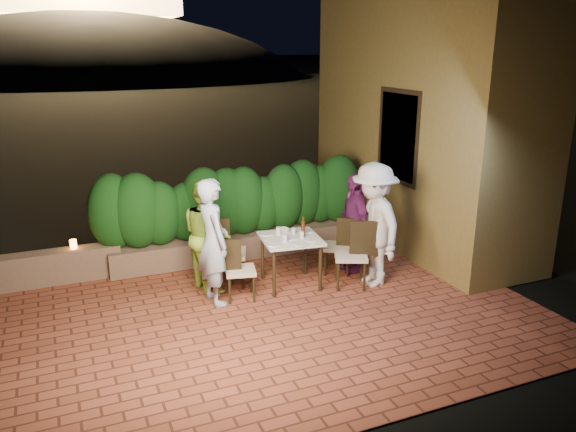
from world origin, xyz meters
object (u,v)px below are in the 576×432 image
diner_green (207,235)px  parapet_lamp (73,244)px  chair_left_back (229,252)px  diner_blue (213,242)px  beer_bottle (303,226)px  chair_right_front (351,254)px  chair_left_front (240,269)px  diner_purple (354,223)px  diner_white (374,225)px  chair_right_back (337,245)px  bowl (283,230)px  dining_table (291,261)px

diner_green → parapet_lamp: 2.11m
chair_left_back → diner_blue: bearing=-106.7°
beer_bottle → chair_right_front: size_ratio=0.29×
chair_left_front → diner_blue: 0.58m
chair_left_front → diner_purple: bearing=22.0°
diner_white → diner_purple: (0.01, 0.58, -0.14)m
chair_left_back → chair_right_back: bearing=13.7°
beer_bottle → chair_left_back: bearing=160.0°
chair_left_back → diner_white: diner_white is taller
chair_right_back → diner_white: size_ratio=0.49×
bowl → diner_green: 1.15m
chair_right_back → diner_blue: size_ratio=0.51×
chair_left_front → diner_white: bearing=5.4°
chair_right_back → bowl: bearing=21.4°
dining_table → diner_purple: bearing=7.9°
diner_blue → diner_white: size_ratio=0.96×
diner_white → parapet_lamp: diner_white is taller
dining_table → diner_green: 1.29m
chair_right_front → diner_purple: (0.35, 0.54, 0.28)m
dining_table → bowl: bearing=89.7°
beer_bottle → bowl: 0.38m
diner_purple → parapet_lamp: diner_purple is taller
bowl → dining_table: bearing=-90.3°
chair_right_front → diner_white: diner_white is taller
diner_purple → parapet_lamp: 4.30m
chair_left_front → chair_left_back: size_ratio=0.85×
diner_blue → parapet_lamp: bearing=41.0°
chair_right_back → diner_white: (0.28, -0.59, 0.47)m
diner_green → dining_table: bearing=-119.0°
chair_left_front → diner_blue: size_ratio=0.50×
parapet_lamp → beer_bottle: bearing=-25.1°
chair_left_front → chair_right_back: bearing=23.7°
chair_left_back → chair_right_front: (1.64, -0.74, -0.02)m
dining_table → diner_blue: bearing=-174.3°
diner_green → diner_white: (2.29, -0.81, 0.10)m
chair_left_front → diner_green: bearing=132.2°
beer_bottle → chair_right_front: (0.61, -0.37, -0.39)m
diner_blue → chair_left_back: bearing=-43.9°
chair_left_back → chair_right_front: 1.80m
chair_right_front → diner_blue: size_ratio=0.57×
chair_left_front → chair_right_back: (1.70, 0.32, 0.01)m
chair_right_back → diner_green: bearing=23.9°
chair_right_front → diner_white: (0.34, -0.04, 0.42)m
diner_green → diner_white: 2.43m
diner_green → diner_white: bearing=-119.7°
chair_left_back → parapet_lamp: chair_left_back is taller
bowl → diner_white: size_ratio=0.10×
diner_blue → beer_bottle: bearing=-92.2°
diner_green → beer_bottle: bearing=-116.8°
diner_blue → diner_white: diner_white is taller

